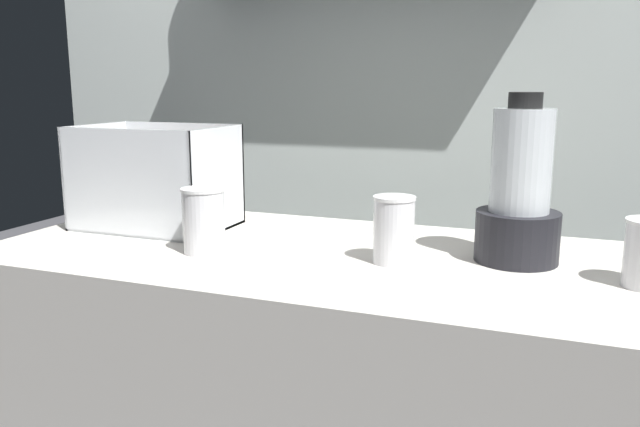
% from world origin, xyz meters
% --- Properties ---
extents(back_wall_unit, '(2.60, 0.24, 2.50)m').
position_xyz_m(back_wall_unit, '(-0.01, 0.77, 1.26)').
color(back_wall_unit, silver).
rests_on(back_wall_unit, ground_plane).
extents(carrot_display_bin, '(0.35, 0.24, 0.25)m').
position_xyz_m(carrot_display_bin, '(-0.44, 0.08, 0.98)').
color(carrot_display_bin, white).
rests_on(carrot_display_bin, counter).
extents(blender_pitcher, '(0.16, 0.16, 0.33)m').
position_xyz_m(blender_pitcher, '(0.39, 0.07, 1.03)').
color(blender_pitcher, black).
rests_on(blender_pitcher, counter).
extents(juice_cup_mango_far_left, '(0.09, 0.09, 0.14)m').
position_xyz_m(juice_cup_mango_far_left, '(-0.22, -0.10, 0.96)').
color(juice_cup_mango_far_left, white).
rests_on(juice_cup_mango_far_left, counter).
extents(juice_cup_orange_left, '(0.08, 0.08, 0.13)m').
position_xyz_m(juice_cup_orange_left, '(0.17, -0.03, 0.96)').
color(juice_cup_orange_left, white).
rests_on(juice_cup_orange_left, counter).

